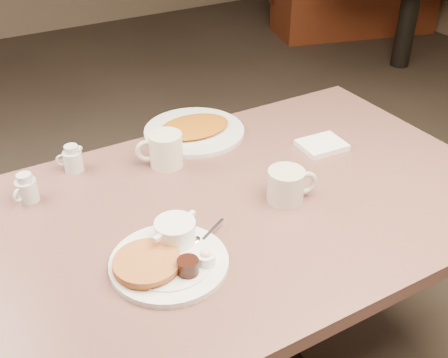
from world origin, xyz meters
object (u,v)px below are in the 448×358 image
main_plate (168,255)px  creamer_left (26,189)px  coffee_mug_far (165,150)px  creamer_right (73,159)px  diner_table (228,255)px  coffee_mug_near (287,185)px  hash_plate (194,130)px

main_plate → creamer_left: 0.46m
coffee_mug_far → creamer_right: 0.26m
diner_table → coffee_mug_far: 0.35m
coffee_mug_far → creamer_right: size_ratio=1.83×
diner_table → coffee_mug_near: size_ratio=10.26×
main_plate → creamer_left: size_ratio=4.45×
coffee_mug_far → creamer_left: 0.39m
coffee_mug_far → creamer_right: bearing=156.4°
creamer_left → creamer_right: 0.17m
creamer_left → diner_table: bearing=-32.6°
main_plate → coffee_mug_far: size_ratio=2.43×
main_plate → coffee_mug_far: (0.17, 0.39, 0.03)m
diner_table → coffee_mug_near: (0.15, -0.06, 0.22)m
creamer_left → hash_plate: size_ratio=0.25×
diner_table → main_plate: (-0.23, -0.12, 0.19)m
diner_table → coffee_mug_far: size_ratio=10.23×
creamer_left → coffee_mug_near: bearing=-30.0°
coffee_mug_far → creamer_left: bearing=177.1°
coffee_mug_near → hash_plate: coffee_mug_near is taller
coffee_mug_near → coffee_mug_far: size_ratio=1.00×
creamer_right → coffee_mug_near: bearing=-44.0°
creamer_left → hash_plate: 0.56m
diner_table → coffee_mug_near: coffee_mug_near is taller
main_plate → creamer_right: bearing=97.5°
main_plate → coffee_mug_far: bearing=65.7°
hash_plate → diner_table: bearing=-105.1°
coffee_mug_near → coffee_mug_far: coffee_mug_far is taller
diner_table → coffee_mug_near: 0.27m
diner_table → coffee_mug_far: coffee_mug_far is taller
creamer_left → hash_plate: bearing=11.1°
coffee_mug_far → creamer_right: (-0.24, 0.10, -0.01)m
main_plate → coffee_mug_near: coffee_mug_near is taller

